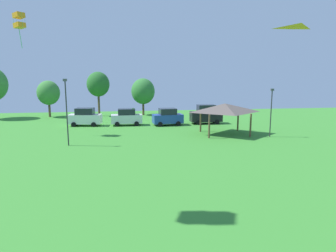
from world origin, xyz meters
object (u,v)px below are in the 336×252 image
parked_car_second_from_left (127,117)px  treeline_tree_1 (48,93)px  light_post_1 (67,109)px  treeline_tree_2 (98,84)px  kite_flying_3 (19,21)px  treeline_tree_3 (143,91)px  parked_car_third_from_left (168,117)px  kite_flying_4 (301,34)px  park_pavilion (225,108)px  parked_car_rightmost_in_row (206,114)px  parked_car_leftmost (85,117)px  light_post_0 (271,109)px

parked_car_second_from_left → treeline_tree_1: treeline_tree_1 is taller
light_post_1 → treeline_tree_2: treeline_tree_2 is taller
kite_flying_3 → treeline_tree_3: (14.28, 15.75, -8.59)m
parked_car_third_from_left → light_post_1: (-11.32, -10.64, 2.49)m
kite_flying_4 → treeline_tree_3: bearing=125.8°
kite_flying_3 → park_pavilion: size_ratio=0.61×
kite_flying_4 → parked_car_rightmost_in_row: kite_flying_4 is taller
parked_car_leftmost → treeline_tree_3: 13.62m
park_pavilion → treeline_tree_3: treeline_tree_3 is taller
park_pavilion → light_post_1: light_post_1 is taller
parked_car_rightmost_in_row → light_post_1: 20.43m
parked_car_third_from_left → parked_car_rightmost_in_row: size_ratio=0.96×
treeline_tree_3 → parked_car_rightmost_in_row: bearing=-52.5°
parked_car_second_from_left → parked_car_third_from_left: 5.63m
parked_car_second_from_left → light_post_1: bearing=-117.7°
kite_flying_3 → parked_car_rightmost_in_row: bearing=12.5°
parked_car_third_from_left → treeline_tree_1: treeline_tree_1 is taller
parked_car_third_from_left → treeline_tree_1: 21.40m
parked_car_second_from_left → treeline_tree_3: (2.93, 10.62, 2.94)m
treeline_tree_1 → treeline_tree_2: treeline_tree_2 is taller
parked_car_leftmost → parked_car_rightmost_in_row: bearing=5.9°
parked_car_third_from_left → light_post_0: size_ratio=0.79×
parked_car_third_from_left → treeline_tree_3: 12.01m
treeline_tree_2 → treeline_tree_3: size_ratio=1.17×
kite_flying_3 → treeline_tree_1: size_ratio=0.63×
kite_flying_3 → parked_car_second_from_left: 16.97m
parked_car_rightmost_in_row → light_post_1: (-16.91, -11.23, 2.33)m
light_post_1 → kite_flying_3: bearing=132.0°
treeline_tree_1 → light_post_1: bearing=-72.6°
light_post_0 → treeline_tree_3: (-12.84, 20.78, 1.00)m
parked_car_leftmost → parked_car_second_from_left: size_ratio=1.07×
parked_car_rightmost_in_row → treeline_tree_1: size_ratio=0.75×
light_post_0 → treeline_tree_2: treeline_tree_2 is taller
parked_car_leftmost → parked_car_third_from_left: (11.17, -1.10, -0.04)m
kite_flying_4 → light_post_0: 8.41m
treeline_tree_3 → treeline_tree_1: bearing=-178.9°
kite_flying_3 → light_post_0: kite_flying_3 is taller
park_pavilion → kite_flying_3: bearing=172.9°
parked_car_third_from_left → treeline_tree_3: (-2.65, 11.34, 2.92)m
treeline_tree_1 → parked_car_third_from_left: bearing=-31.4°
kite_flying_3 → light_post_0: (27.12, -5.03, -9.59)m
parked_car_third_from_left → treeline_tree_1: (-18.12, 11.04, 2.81)m
kite_flying_3 → parked_car_second_from_left: bearing=24.3°
treeline_tree_1 → treeline_tree_3: treeline_tree_3 is taller
parked_car_second_from_left → light_post_1: size_ratio=0.65×
kite_flying_4 → parked_car_rightmost_in_row: bearing=124.0°
parked_car_leftmost → treeline_tree_2: treeline_tree_2 is taller
parked_car_leftmost → treeline_tree_1: treeline_tree_1 is taller
park_pavilion → light_post_0: (4.54, -2.20, -0.00)m
kite_flying_3 → light_post_0: 29.20m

